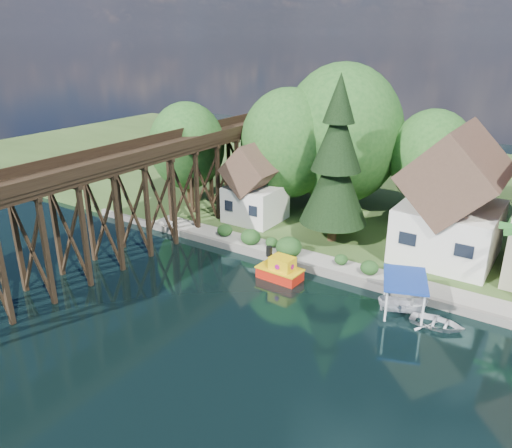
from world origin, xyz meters
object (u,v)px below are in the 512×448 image
object	(u,v)px
tugboat	(280,270)
boat_white_a	(437,322)
boat_canopy	(403,298)
trestle_bridge	(149,188)
conifer	(336,164)
house_left	(452,203)
shed	(255,188)

from	to	relation	value
tugboat	boat_white_a	world-z (taller)	tugboat
boat_canopy	tugboat	bearing A→B (deg)	-178.26
boat_canopy	boat_white_a	bearing A→B (deg)	-10.13
trestle_bridge	boat_white_a	size ratio (longest dim) A/B	12.85
boat_canopy	conifer	bearing A→B (deg)	138.70
trestle_bridge	house_left	size ratio (longest dim) A/B	4.01
house_left	conifer	bearing A→B (deg)	-167.64
tugboat	boat_canopy	world-z (taller)	boat_canopy
conifer	boat_white_a	size ratio (longest dim) A/B	4.24
boat_white_a	trestle_bridge	bearing A→B (deg)	86.28
tugboat	boat_white_a	distance (m)	12.03
shed	boat_white_a	distance (m)	22.38
boat_white_a	conifer	bearing A→B (deg)	49.42
boat_canopy	house_left	bearing A→B (deg)	88.41
trestle_bridge	tugboat	size ratio (longest dim) A/B	12.38
house_left	conifer	size ratio (longest dim) A/B	0.76
trestle_bridge	shed	bearing A→B (deg)	61.81
shed	tugboat	world-z (taller)	shed
trestle_bridge	conifer	bearing A→B (deg)	32.77
conifer	boat_canopy	xyz separation A→B (m)	(9.09, -7.99, -6.38)
trestle_bridge	conifer	size ratio (longest dim) A/B	3.03
house_left	shed	xyz separation A→B (m)	(-18.00, -1.50, -1.31)
shed	boat_canopy	bearing A→B (deg)	-25.73
conifer	tugboat	size ratio (longest dim) A/B	4.08
house_left	shed	bearing A→B (deg)	-175.23
trestle_bridge	shed	world-z (taller)	trestle_bridge
house_left	conifer	distance (m)	9.88
trestle_bridge	boat_white_a	distance (m)	25.69
trestle_bridge	house_left	xyz separation A→B (m)	(23.00, 10.83, -0.21)
tugboat	boat_canopy	distance (m)	9.56
shed	tugboat	bearing A→B (deg)	-47.20
trestle_bridge	shed	xyz separation A→B (m)	(5.00, 9.33, -1.52)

